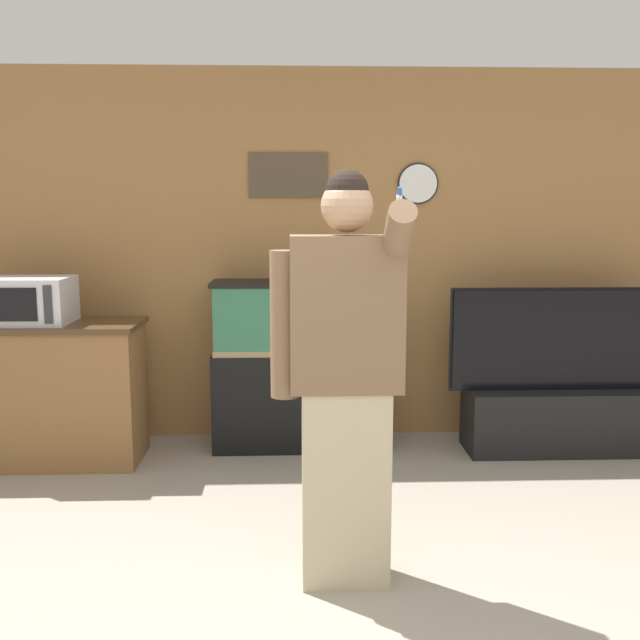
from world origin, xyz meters
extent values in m
cube|color=olive|center=(0.00, 2.89, 1.30)|extent=(10.00, 0.06, 2.60)
cube|color=#4C3D2D|center=(-0.27, 2.86, 1.87)|extent=(0.55, 0.02, 0.31)
cylinder|color=white|center=(0.64, 2.85, 1.81)|extent=(0.26, 0.03, 0.26)
cylinder|color=black|center=(0.64, 2.85, 1.81)|extent=(0.28, 0.01, 0.28)
cube|color=brown|center=(-1.93, 2.35, 0.44)|extent=(1.38, 0.51, 0.89)
cube|color=#48321C|center=(-1.93, 2.35, 0.90)|extent=(1.42, 0.55, 0.03)
cube|color=silver|center=(-1.90, 2.33, 1.07)|extent=(0.51, 0.40, 0.29)
cube|color=black|center=(-1.94, 2.13, 1.07)|extent=(0.32, 0.01, 0.20)
cube|color=#2D2D33|center=(-1.72, 2.13, 1.07)|extent=(0.05, 0.01, 0.23)
cube|color=black|center=(-0.20, 2.59, 0.33)|extent=(1.18, 0.38, 0.67)
cube|color=#937F5B|center=(-0.20, 2.59, 0.69)|extent=(1.14, 0.37, 0.04)
cube|color=#2D6B4C|center=(-0.20, 2.59, 0.91)|extent=(1.13, 0.37, 0.47)
cube|color=black|center=(-0.20, 2.59, 1.14)|extent=(1.18, 0.38, 0.03)
cube|color=black|center=(1.58, 2.44, 0.22)|extent=(1.28, 0.40, 0.43)
cube|color=black|center=(1.58, 2.44, 0.77)|extent=(1.51, 0.05, 0.67)
cube|color=black|center=(1.58, 2.47, 0.77)|extent=(1.54, 0.01, 0.70)
cube|color=#BCAD89|center=(-0.01, 0.77, 0.44)|extent=(0.38, 0.21, 0.87)
cube|color=brown|center=(-0.01, 0.77, 1.20)|extent=(0.47, 0.23, 0.65)
sphere|color=tan|center=(-0.01, 0.77, 1.65)|extent=(0.22, 0.22, 0.22)
sphere|color=black|center=(-0.01, 0.77, 1.71)|extent=(0.18, 0.18, 0.18)
cylinder|color=brown|center=(-0.27, 0.77, 1.16)|extent=(0.12, 0.12, 0.62)
cylinder|color=brown|center=(0.18, 0.63, 1.53)|extent=(0.11, 0.34, 0.29)
cylinder|color=white|center=(0.18, 0.61, 1.64)|extent=(0.02, 0.06, 0.11)
cylinder|color=#2856B2|center=(0.18, 0.59, 1.70)|extent=(0.02, 0.03, 0.05)
camera|label=1|loc=(-0.23, -2.19, 1.63)|focal=40.00mm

